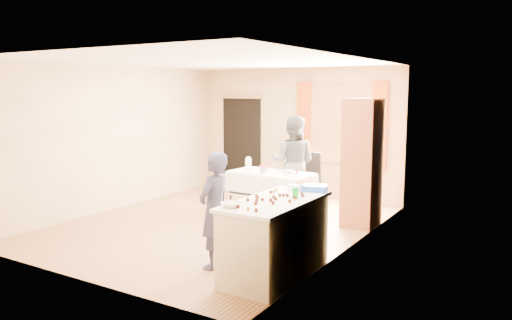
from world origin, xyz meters
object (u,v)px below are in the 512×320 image
Objects in this scene: cabinet at (362,163)px; party_table at (271,189)px; counter at (275,238)px; woman at (293,162)px; chair at (306,190)px; girl at (215,210)px.

cabinet reaches higher than party_table.
woman reaches higher than counter.
party_table is 1.00m from chair.
party_table is 2.74m from girl.
girl is (0.49, -3.60, 0.42)m from chair.
girl is at bearing 87.80° from woman.
counter is 3.43m from woman.
cabinet is 1.56m from woman.
cabinet is at bearing 161.83° from girl.
chair is 0.70× the size of girl.
counter is 0.91× the size of woman.
woman is (0.11, 0.62, 0.40)m from party_table.
cabinet is 1.20× the size of woman.
party_table is 0.75m from woman.
woman is at bearing 83.08° from party_table.
cabinet is at bearing 149.01° from woman.
party_table is (-1.49, 2.50, -0.01)m from counter.
party_table is 0.89× the size of woman.
cabinet is 2.69m from counter.
counter reaches higher than party_table.
chair is at bearing -172.86° from girl.
chair reaches higher than counter.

